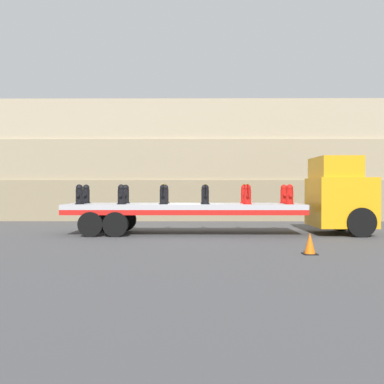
% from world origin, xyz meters
% --- Properties ---
extents(ground_plane, '(120.00, 120.00, 0.00)m').
position_xyz_m(ground_plane, '(0.00, 0.00, 0.00)').
color(ground_plane, '#474749').
extents(rock_cliff, '(60.00, 3.30, 6.93)m').
position_xyz_m(rock_cliff, '(0.00, 8.08, 3.46)').
color(rock_cliff, gray).
rests_on(rock_cliff, ground_plane).
extents(truck_cab, '(2.25, 2.64, 3.12)m').
position_xyz_m(truck_cab, '(6.39, 0.00, 1.56)').
color(truck_cab, orange).
rests_on(truck_cab, ground_plane).
extents(flatbed_trailer, '(9.52, 2.53, 1.23)m').
position_xyz_m(flatbed_trailer, '(-0.58, 0.00, 1.00)').
color(flatbed_trailer, '#B2B2B7').
rests_on(flatbed_trailer, ground_plane).
extents(fire_hydrant_black_near_0, '(0.36, 0.53, 0.79)m').
position_xyz_m(fire_hydrant_black_near_0, '(-4.16, -0.53, 1.61)').
color(fire_hydrant_black_near_0, black).
rests_on(fire_hydrant_black_near_0, flatbed_trailer).
extents(fire_hydrant_black_far_0, '(0.36, 0.53, 0.79)m').
position_xyz_m(fire_hydrant_black_far_0, '(-4.16, 0.53, 1.61)').
color(fire_hydrant_black_far_0, black).
rests_on(fire_hydrant_black_far_0, flatbed_trailer).
extents(fire_hydrant_black_near_1, '(0.36, 0.53, 0.79)m').
position_xyz_m(fire_hydrant_black_near_1, '(-2.50, -0.53, 1.61)').
color(fire_hydrant_black_near_1, black).
rests_on(fire_hydrant_black_near_1, flatbed_trailer).
extents(fire_hydrant_black_far_1, '(0.36, 0.53, 0.79)m').
position_xyz_m(fire_hydrant_black_far_1, '(-2.50, 0.53, 1.61)').
color(fire_hydrant_black_far_1, black).
rests_on(fire_hydrant_black_far_1, flatbed_trailer).
extents(fire_hydrant_black_near_2, '(0.36, 0.53, 0.79)m').
position_xyz_m(fire_hydrant_black_near_2, '(-0.83, -0.53, 1.61)').
color(fire_hydrant_black_near_2, black).
rests_on(fire_hydrant_black_near_2, flatbed_trailer).
extents(fire_hydrant_black_far_2, '(0.36, 0.53, 0.79)m').
position_xyz_m(fire_hydrant_black_far_2, '(-0.83, 0.53, 1.61)').
color(fire_hydrant_black_far_2, black).
rests_on(fire_hydrant_black_far_2, flatbed_trailer).
extents(fire_hydrant_black_near_3, '(0.36, 0.53, 0.79)m').
position_xyz_m(fire_hydrant_black_near_3, '(0.83, -0.53, 1.61)').
color(fire_hydrant_black_near_3, black).
rests_on(fire_hydrant_black_near_3, flatbed_trailer).
extents(fire_hydrant_black_far_3, '(0.36, 0.53, 0.79)m').
position_xyz_m(fire_hydrant_black_far_3, '(0.83, 0.53, 1.61)').
color(fire_hydrant_black_far_3, black).
rests_on(fire_hydrant_black_far_3, flatbed_trailer).
extents(fire_hydrant_red_near_4, '(0.36, 0.53, 0.79)m').
position_xyz_m(fire_hydrant_red_near_4, '(2.50, -0.53, 1.61)').
color(fire_hydrant_red_near_4, red).
rests_on(fire_hydrant_red_near_4, flatbed_trailer).
extents(fire_hydrant_red_far_4, '(0.36, 0.53, 0.79)m').
position_xyz_m(fire_hydrant_red_far_4, '(2.50, 0.53, 1.61)').
color(fire_hydrant_red_far_4, red).
rests_on(fire_hydrant_red_far_4, flatbed_trailer).
extents(fire_hydrant_red_near_5, '(0.36, 0.53, 0.79)m').
position_xyz_m(fire_hydrant_red_near_5, '(4.16, -0.53, 1.61)').
color(fire_hydrant_red_near_5, red).
rests_on(fire_hydrant_red_near_5, flatbed_trailer).
extents(fire_hydrant_red_far_5, '(0.36, 0.53, 0.79)m').
position_xyz_m(fire_hydrant_red_far_5, '(4.16, 0.53, 1.61)').
color(fire_hydrant_red_far_5, red).
rests_on(fire_hydrant_red_far_5, flatbed_trailer).
extents(cargo_strap_rear, '(0.05, 2.62, 0.01)m').
position_xyz_m(cargo_strap_rear, '(-0.83, 0.00, 2.02)').
color(cargo_strap_rear, yellow).
rests_on(cargo_strap_rear, fire_hydrant_black_near_2).
extents(cargo_strap_middle, '(0.05, 2.62, 0.01)m').
position_xyz_m(cargo_strap_middle, '(0.83, 0.00, 2.02)').
color(cargo_strap_middle, yellow).
rests_on(cargo_strap_middle, fire_hydrant_black_near_3).
extents(cargo_strap_front, '(0.05, 2.62, 0.01)m').
position_xyz_m(cargo_strap_front, '(2.50, 0.00, 2.02)').
color(cargo_strap_front, yellow).
rests_on(cargo_strap_front, fire_hydrant_red_near_4).
extents(traffic_cone, '(0.40, 0.40, 0.62)m').
position_xyz_m(traffic_cone, '(3.66, -5.37, 0.30)').
color(traffic_cone, black).
rests_on(traffic_cone, ground_plane).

